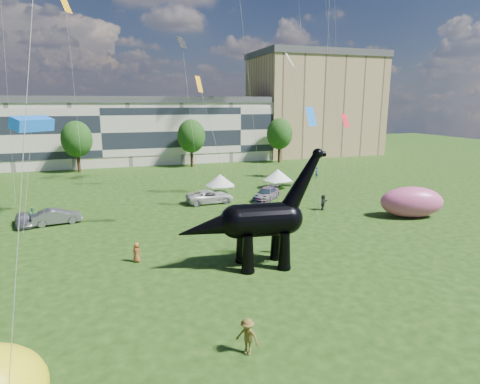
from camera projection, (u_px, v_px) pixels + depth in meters
name	position (u px, v px, depth m)	size (l,w,h in m)	color
ground	(238.00, 301.00, 24.71)	(220.00, 220.00, 0.00)	#16330C
terrace_row	(101.00, 134.00, 78.40)	(78.00, 11.00, 12.00)	beige
apartment_block	(314.00, 107.00, 94.78)	(28.00, 18.00, 22.00)	tan
tree_mid_left	(76.00, 136.00, 68.77)	(5.20, 5.20, 9.44)	#382314
tree_mid_right	(191.00, 133.00, 74.89)	(5.20, 5.20, 9.44)	#382314
tree_far_right	(280.00, 131.00, 80.40)	(5.20, 5.20, 9.44)	#382314
dinosaur_sculpture	(257.00, 222.00, 29.27)	(11.11, 3.32, 9.05)	black
car_silver	(24.00, 219.00, 39.64)	(1.57, 3.89, 1.33)	#A7A7AB
car_grey	(57.00, 217.00, 40.21)	(1.64, 4.70, 1.55)	slate
car_white	(210.00, 197.00, 48.62)	(2.64, 5.72, 1.59)	silver
car_dark	(266.00, 194.00, 50.28)	(2.10, 5.17, 1.50)	#595960
gazebo_near	(220.00, 180.00, 53.36)	(3.95, 3.95, 2.65)	silver
gazebo_far	(278.00, 175.00, 56.72)	(4.48, 4.48, 2.75)	white
inflatable_pink	(412.00, 202.00, 42.45)	(6.59, 3.30, 3.30)	#D15187
visitors	(221.00, 226.00, 36.68)	(43.28, 41.23, 1.86)	#AD572B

